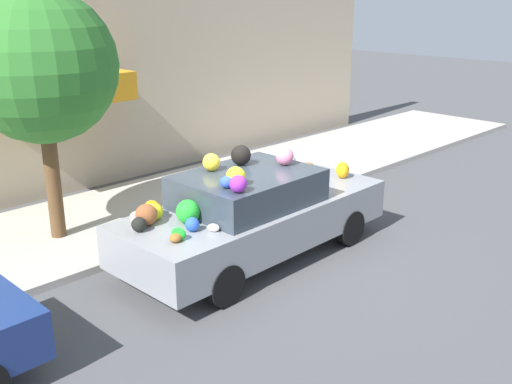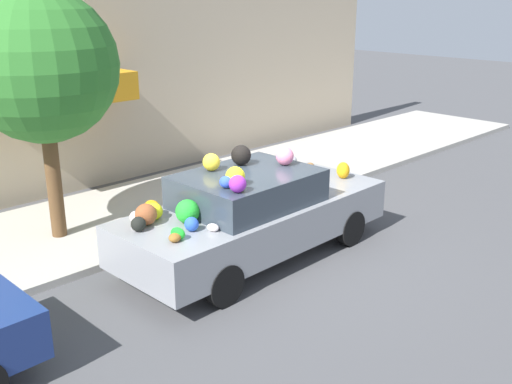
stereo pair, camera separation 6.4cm
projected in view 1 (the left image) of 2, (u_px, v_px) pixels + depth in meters
name	position (u px, v px, depth m)	size (l,w,h in m)	color
ground_plane	(251.00, 254.00, 9.47)	(60.00, 60.00, 0.00)	#4C4C4F
sidewalk_curb	(150.00, 209.00, 11.26)	(24.00, 3.20, 0.12)	#B2ADA3
building_facade	(77.00, 68.00, 11.96)	(18.00, 1.20, 5.00)	#C6B293
street_tree	(40.00, 67.00, 9.00)	(2.34, 2.34, 3.93)	brown
fire_hydrant	(291.00, 173.00, 12.08)	(0.20, 0.20, 0.70)	#B2B2B7
art_car	(253.00, 213.00, 9.11)	(4.54, 1.80, 1.71)	gray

